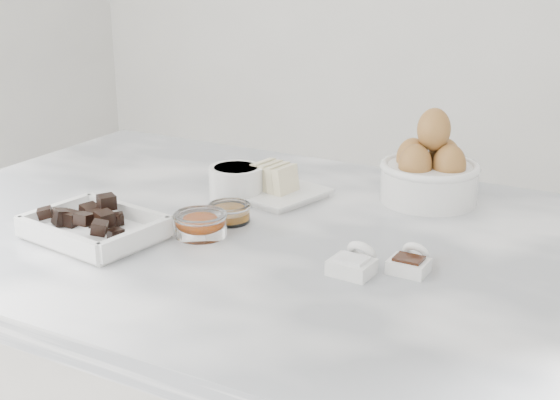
# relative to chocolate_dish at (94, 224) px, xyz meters

# --- Properties ---
(marble_slab) EXTENTS (1.20, 0.80, 0.04)m
(marble_slab) POSITION_rel_chocolate_dish_xyz_m (0.19, 0.15, -0.04)
(marble_slab) COLOR white
(marble_slab) RESTS_ON cabinet
(chocolate_dish) EXTENTS (0.21, 0.17, 0.05)m
(chocolate_dish) POSITION_rel_chocolate_dish_xyz_m (0.00, 0.00, 0.00)
(chocolate_dish) COLOR white
(chocolate_dish) RESTS_ON marble_slab
(butter_plate) EXTENTS (0.17, 0.17, 0.06)m
(butter_plate) POSITION_rel_chocolate_dish_xyz_m (0.14, 0.30, -0.00)
(butter_plate) COLOR white
(butter_plate) RESTS_ON marble_slab
(sugar_ramekin) EXTENTS (0.09, 0.09, 0.06)m
(sugar_ramekin) POSITION_rel_chocolate_dish_xyz_m (0.09, 0.26, 0.01)
(sugar_ramekin) COLOR white
(sugar_ramekin) RESTS_ON marble_slab
(egg_bowl) EXTENTS (0.17, 0.17, 0.16)m
(egg_bowl) POSITION_rel_chocolate_dish_xyz_m (0.38, 0.40, 0.03)
(egg_bowl) COLOR white
(egg_bowl) RESTS_ON marble_slab
(honey_bowl) EXTENTS (0.07, 0.07, 0.03)m
(honey_bowl) POSITION_rel_chocolate_dish_xyz_m (0.14, 0.16, -0.01)
(honey_bowl) COLOR white
(honey_bowl) RESTS_ON marble_slab
(zest_bowl) EXTENTS (0.08, 0.08, 0.04)m
(zest_bowl) POSITION_rel_chocolate_dish_xyz_m (0.13, 0.09, -0.00)
(zest_bowl) COLOR white
(zest_bowl) RESTS_ON marble_slab
(vanilla_spoon) EXTENTS (0.05, 0.06, 0.04)m
(vanilla_spoon) POSITION_rel_chocolate_dish_xyz_m (0.45, 0.11, -0.01)
(vanilla_spoon) COLOR white
(vanilla_spoon) RESTS_ON marble_slab
(salt_spoon) EXTENTS (0.06, 0.07, 0.04)m
(salt_spoon) POSITION_rel_chocolate_dish_xyz_m (0.39, 0.07, -0.01)
(salt_spoon) COLOR white
(salt_spoon) RESTS_ON marble_slab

